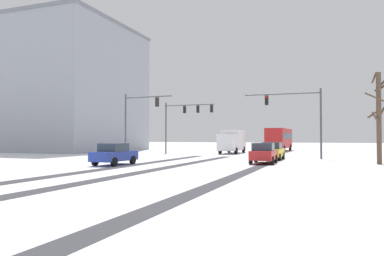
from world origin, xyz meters
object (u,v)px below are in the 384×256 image
Objects in this scene: car_blue_third at (114,154)px; box_truck_delivery at (232,141)px; car_red_second at (263,153)px; office_building_far_left_block at (41,91)px; traffic_signal_near_left at (138,114)px; bus_oncoming at (279,138)px; traffic_signal_far_left at (185,115)px; bare_tree_sidewalk_far at (379,115)px; traffic_signal_near_right at (298,111)px; car_yellow_cab_lead at (272,151)px.

box_truck_delivery is (3.11, 23.30, 0.82)m from car_blue_third.
office_building_far_left_block is at bearing 154.56° from car_red_second.
traffic_signal_near_left is 26.63m from bus_oncoming.
car_red_second is 0.38× the size of bus_oncoming.
bus_oncoming is at bearing 55.30° from traffic_signal_far_left.
car_blue_third is 0.58× the size of bare_tree_sidewalk_far.
car_red_second is at bearing 28.70° from car_blue_third.
bare_tree_sidewalk_far is (18.61, 7.63, 2.96)m from car_blue_third.
box_truck_delivery is (5.06, 4.01, -3.17)m from traffic_signal_far_left.
box_truck_delivery is (-4.73, -10.13, -0.36)m from bus_oncoming.
traffic_signal_near_right is 0.24× the size of office_building_far_left_block.
car_red_second and car_blue_third have the same top height.
bus_oncoming is at bearing 94.74° from car_red_second.
traffic_signal_near_left is 0.93× the size of traffic_signal_near_right.
traffic_signal_near_left is 0.91× the size of bare_tree_sidewalk_far.
traffic_signal_far_left is 0.22× the size of office_building_far_left_block.
box_truck_delivery reaches higher than car_yellow_cab_lead.
bare_tree_sidewalk_far reaches higher than traffic_signal_far_left.
bare_tree_sidewalk_far reaches higher than car_red_second.
office_building_far_left_block is (-41.60, 13.01, 5.26)m from traffic_signal_near_right.
car_blue_third is (3.15, -9.29, -3.56)m from traffic_signal_near_left.
traffic_signal_near_right is 0.63× the size of bus_oncoming.
bus_oncoming reaches higher than box_truck_delivery.
traffic_signal_near_left is 30.56m from office_building_far_left_block.
car_yellow_cab_lead is at bearing -168.51° from traffic_signal_near_right.
bus_oncoming is at bearing 65.51° from traffic_signal_near_left.
traffic_signal_far_left is at bearing 83.15° from traffic_signal_near_left.
office_building_far_left_block is (-27.28, 5.01, 4.93)m from traffic_signal_far_left.
bus_oncoming is at bearing 76.79° from car_blue_third.
bare_tree_sidewalk_far is 51.01m from office_building_far_left_block.
traffic_signal_near_right is (15.53, 1.99, 0.10)m from traffic_signal_near_left.
bus_oncoming is (7.85, 33.42, 1.18)m from car_blue_third.
traffic_signal_near_right reaches higher than car_red_second.
car_red_second is at bearing -85.26° from bus_oncoming.
bare_tree_sidewalk_far is (20.56, -11.66, -1.03)m from traffic_signal_far_left.
traffic_signal_far_left is at bearing 144.84° from car_yellow_cab_lead.
car_yellow_cab_lead is (13.23, 1.52, -3.56)m from traffic_signal_near_left.
office_building_far_left_block reaches higher than traffic_signal_near_right.
traffic_signal_near_right is 4.35m from car_yellow_cab_lead.
bus_oncoming is 28.01m from bare_tree_sidewalk_far.
car_yellow_cab_lead is 14.78m from car_blue_third.
bare_tree_sidewalk_far reaches higher than traffic_signal_near_left.
car_red_second is 9.20m from bare_tree_sidewalk_far.
traffic_signal_near_right is (14.32, -8.00, -0.32)m from traffic_signal_far_left.
car_blue_third is 0.14× the size of office_building_far_left_block.
box_truck_delivery is at bearing 127.62° from traffic_signal_near_right.
car_blue_third is (-12.38, -11.28, -3.67)m from traffic_signal_near_right.
bare_tree_sidewalk_far is (8.46, 2.07, 2.96)m from car_red_second.
car_blue_third is at bearing -137.66° from traffic_signal_near_right.
traffic_signal_near_right is at bearing 42.34° from car_blue_third.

